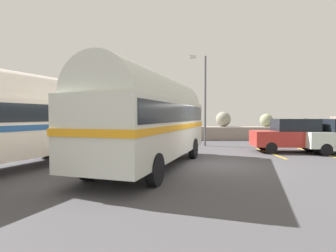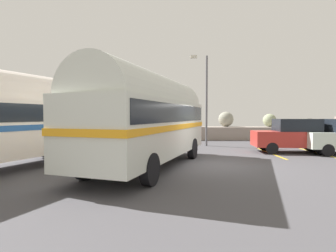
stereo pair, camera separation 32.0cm
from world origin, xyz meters
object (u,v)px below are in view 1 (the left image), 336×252
object	(u,v)px
lamp_post	(202,95)
second_coach	(10,116)
vintage_coach	(150,116)
parked_car_nearest	(290,135)

from	to	relation	value
lamp_post	second_coach	bearing A→B (deg)	-136.07
vintage_coach	parked_car_nearest	bearing A→B (deg)	47.71
second_coach	vintage_coach	bearing A→B (deg)	27.95
second_coach	parked_car_nearest	size ratio (longest dim) A/B	2.11
vintage_coach	lamp_post	xyz separation A→B (m)	(3.02, 7.48, 1.38)
parked_car_nearest	second_coach	bearing A→B (deg)	114.19
lamp_post	parked_car_nearest	bearing A→B (deg)	-34.73
lamp_post	vintage_coach	bearing A→B (deg)	-111.97
parked_car_nearest	lamp_post	distance (m)	6.00
second_coach	lamp_post	size ratio (longest dim) A/B	1.46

